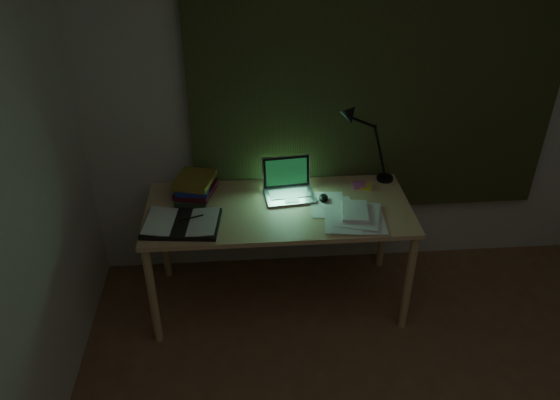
# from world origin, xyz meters

# --- Properties ---
(wall_back) EXTENTS (3.50, 0.00, 2.50)m
(wall_back) POSITION_xyz_m (0.00, 2.00, 1.25)
(wall_back) COLOR beige
(wall_back) RESTS_ON ground
(curtain) EXTENTS (2.20, 0.06, 2.00)m
(curtain) POSITION_xyz_m (0.00, 1.96, 1.45)
(curtain) COLOR #2E3219
(curtain) RESTS_ON wall_back
(desk) EXTENTS (1.52, 0.67, 0.70)m
(desk) POSITION_xyz_m (-0.61, 1.59, 0.35)
(desk) COLOR tan
(desk) RESTS_ON floor
(laptop) EXTENTS (0.32, 0.35, 0.21)m
(laptop) POSITION_xyz_m (-0.53, 1.69, 0.80)
(laptop) COLOR silver
(laptop) RESTS_ON desk
(open_textbook) EXTENTS (0.44, 0.33, 0.03)m
(open_textbook) POSITION_xyz_m (-1.14, 1.44, 0.71)
(open_textbook) COLOR silver
(open_textbook) RESTS_ON desk
(book_stack) EXTENTS (0.24, 0.27, 0.13)m
(book_stack) POSITION_xyz_m (-1.09, 1.74, 0.76)
(book_stack) COLOR silver
(book_stack) RESTS_ON desk
(loose_papers) EXTENTS (0.40, 0.41, 0.02)m
(loose_papers) POSITION_xyz_m (-0.23, 1.51, 0.71)
(loose_papers) COLOR silver
(loose_papers) RESTS_ON desk
(mouse) EXTENTS (0.06, 0.09, 0.03)m
(mouse) POSITION_xyz_m (-0.34, 1.64, 0.71)
(mouse) COLOR black
(mouse) RESTS_ON desk
(sticky_yellow) EXTENTS (0.08, 0.08, 0.01)m
(sticky_yellow) POSITION_xyz_m (-0.06, 1.77, 0.70)
(sticky_yellow) COLOR gold
(sticky_yellow) RESTS_ON desk
(sticky_pink) EXTENTS (0.08, 0.08, 0.02)m
(sticky_pink) POSITION_xyz_m (-0.10, 1.78, 0.70)
(sticky_pink) COLOR #D854A1
(sticky_pink) RESTS_ON desk
(desk_lamp) EXTENTS (0.37, 0.29, 0.54)m
(desk_lamp) POSITION_xyz_m (0.08, 1.85, 0.97)
(desk_lamp) COLOR black
(desk_lamp) RESTS_ON desk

